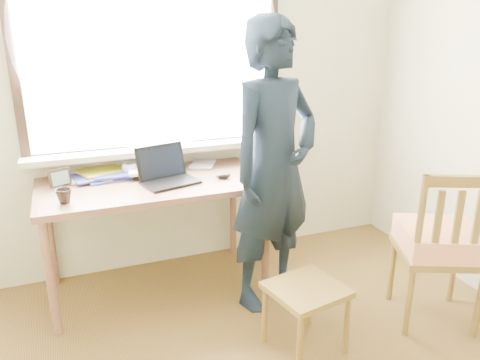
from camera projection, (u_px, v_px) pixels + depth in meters
name	position (u px, v px, depth m)	size (l,w,h in m)	color
room_shell	(303.00, 65.00, 1.66)	(3.52, 4.02, 2.61)	beige
desk	(153.00, 193.00, 3.11)	(1.47, 0.73, 0.79)	brown
laptop	(166.00, 174.00, 3.07)	(0.40, 0.35, 0.23)	black
mug_white	(130.00, 169.00, 3.21)	(0.11, 0.11, 0.09)	white
mug_dark	(64.00, 196.00, 2.70)	(0.09, 0.09, 0.09)	black
mouse	(223.00, 176.00, 3.15)	(0.10, 0.07, 0.04)	black
desk_clutter	(109.00, 176.00, 3.12)	(0.72, 0.53, 0.05)	gold
book_a	(92.00, 176.00, 3.17)	(0.18, 0.24, 0.02)	white
book_b	(192.00, 164.00, 3.44)	(0.16, 0.22, 0.02)	white
picture_frame	(60.00, 179.00, 2.96)	(0.13, 0.07, 0.11)	black
work_chair	(306.00, 297.00, 2.60)	(0.45, 0.44, 0.40)	olive
side_chair	(440.00, 242.00, 2.81)	(0.61, 0.60, 1.01)	olive
person	(274.00, 168.00, 2.92)	(0.67, 0.44, 1.84)	black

